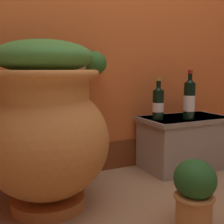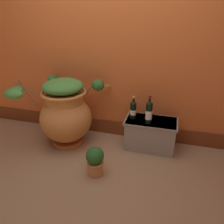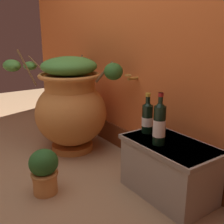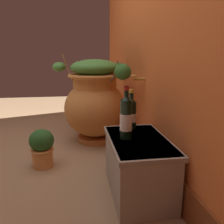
# 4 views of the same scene
# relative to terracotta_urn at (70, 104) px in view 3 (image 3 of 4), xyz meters

# --- Properties ---
(ground_plane) EXTENTS (7.00, 7.00, 0.00)m
(ground_plane) POSITION_rel_terracotta_urn_xyz_m (0.50, -0.69, -0.45)
(ground_plane) COLOR #9E7A56
(back_wall) EXTENTS (4.40, 0.33, 2.60)m
(back_wall) POSITION_rel_terracotta_urn_xyz_m (0.50, 0.50, 0.84)
(back_wall) COLOR #D6662D
(back_wall) RESTS_ON ground_plane
(terracotta_urn) EXTENTS (1.06, 0.86, 0.94)m
(terracotta_urn) POSITION_rel_terracotta_urn_xyz_m (0.00, 0.00, 0.00)
(terracotta_urn) COLOR #CC7F3D
(terracotta_urn) RESTS_ON ground_plane
(stone_ledge) EXTENTS (0.65, 0.38, 0.39)m
(stone_ledge) POSITION_rel_terracotta_urn_xyz_m (1.08, 0.20, -0.24)
(stone_ledge) COLOR #9E9384
(stone_ledge) RESTS_ON ground_plane
(wine_bottle_left) EXTENTS (0.08, 0.08, 0.29)m
(wine_bottle_left) POSITION_rel_terracotta_urn_xyz_m (0.84, 0.20, 0.06)
(wine_bottle_left) COLOR black
(wine_bottle_left) RESTS_ON stone_ledge
(wine_bottle_middle) EXTENTS (0.08, 0.08, 0.34)m
(wine_bottle_middle) POSITION_rel_terracotta_urn_xyz_m (1.04, 0.12, 0.08)
(wine_bottle_middle) COLOR black
(wine_bottle_middle) RESTS_ON stone_ledge
(potted_shrub) EXTENTS (0.19, 0.20, 0.33)m
(potted_shrub) POSITION_rel_terracotta_urn_xyz_m (0.57, -0.50, -0.28)
(potted_shrub) COLOR #D68E4C
(potted_shrub) RESTS_ON ground_plane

